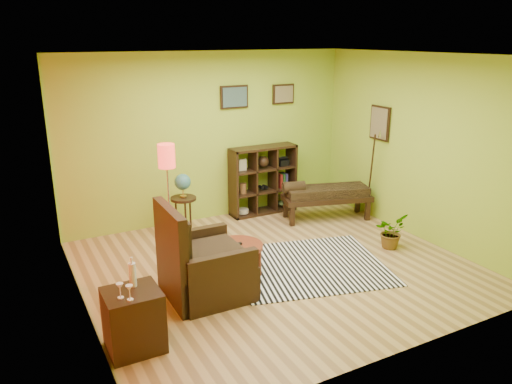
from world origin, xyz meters
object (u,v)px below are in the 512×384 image
globe_table (183,189)px  cube_shelf (264,180)px  side_cabinet (134,320)px  bench (324,194)px  floor_lamp (167,166)px  potted_plant (390,235)px  coffee_table (238,249)px  armchair (202,268)px

globe_table → cube_shelf: size_ratio=0.82×
side_cabinet → bench: bearing=29.5°
floor_lamp → bench: bearing=3.6°
side_cabinet → bench: (3.86, 2.19, 0.12)m
cube_shelf → potted_plant: cube_shelf is taller
coffee_table → bench: bench is taller
floor_lamp → cube_shelf: (2.05, 0.96, -0.71)m
coffee_table → potted_plant: size_ratio=1.32×
armchair → globe_table: (0.50, 1.97, 0.39)m
armchair → globe_table: bearing=75.8°
coffee_table → globe_table: (-0.13, 1.66, 0.39)m
side_cabinet → potted_plant: (4.02, 0.72, -0.13)m
side_cabinet → armchair: bearing=34.7°
floor_lamp → side_cabinet: bearing=-117.9°
coffee_table → floor_lamp: 1.50m
potted_plant → armchair: bearing=-179.7°
bench → potted_plant: 1.50m
side_cabinet → cube_shelf: (3.11, 2.97, 0.28)m
coffee_table → globe_table: bearing=94.6°
side_cabinet → floor_lamp: floor_lamp is taller
armchair → side_cabinet: 1.23m
globe_table → cube_shelf: 1.63m
coffee_table → armchair: (-0.63, -0.31, 0.00)m
side_cabinet → globe_table: globe_table is taller
side_cabinet → potted_plant: side_cabinet is taller
coffee_table → globe_table: 1.71m
armchair → potted_plant: (3.01, 0.02, -0.16)m
coffee_table → armchair: bearing=-153.9°
floor_lamp → globe_table: (0.45, 0.66, -0.57)m
armchair → globe_table: armchair is taller
armchair → side_cabinet: (-1.01, -0.70, -0.03)m
side_cabinet → cube_shelf: cube_shelf is taller
coffee_table → floor_lamp: size_ratio=0.41×
armchair → floor_lamp: floor_lamp is taller
side_cabinet → globe_table: 3.10m
coffee_table → cube_shelf: (1.47, 1.95, 0.25)m
armchair → side_cabinet: size_ratio=1.24×
globe_table → bench: 2.42m
bench → potted_plant: (0.16, -1.47, -0.25)m
armchair → bench: 3.21m
bench → potted_plant: bench is taller
coffee_table → potted_plant: (2.38, -0.29, -0.16)m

